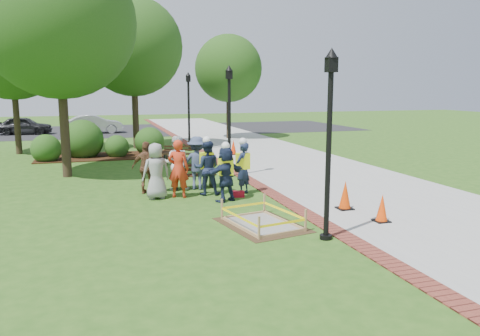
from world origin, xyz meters
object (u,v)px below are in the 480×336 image
object	(u,v)px
wet_concrete_pad	(262,216)
hivis_worker_b	(243,166)
hivis_worker_c	(207,166)
lamp_near	(329,131)
bench_near	(194,181)
cone_front	(382,209)
hivis_worker_a	(226,172)

from	to	relation	value
wet_concrete_pad	hivis_worker_b	bearing A→B (deg)	80.13
hivis_worker_c	hivis_worker_b	bearing A→B (deg)	-10.89
hivis_worker_c	lamp_near	bearing A→B (deg)	-73.39
bench_near	cone_front	xyz separation A→B (m)	(3.77, -5.50, 0.10)
lamp_near	hivis_worker_a	distance (m)	4.62
hivis_worker_b	bench_near	bearing A→B (deg)	135.73
hivis_worker_c	hivis_worker_a	bearing A→B (deg)	-71.42
bench_near	hivis_worker_c	xyz separation A→B (m)	(0.21, -1.10, 0.68)
wet_concrete_pad	hivis_worker_a	xyz separation A→B (m)	(-0.18, 2.72, 0.67)
wet_concrete_pad	hivis_worker_a	bearing A→B (deg)	93.84
wet_concrete_pad	cone_front	size ratio (longest dim) A/B	3.49
wet_concrete_pad	bench_near	bearing A→B (deg)	98.68
hivis_worker_a	hivis_worker_b	world-z (taller)	hivis_worker_b
cone_front	hivis_worker_b	distance (m)	4.86
lamp_near	hivis_worker_c	size ratio (longest dim) A/B	2.24
cone_front	lamp_near	world-z (taller)	lamp_near
wet_concrete_pad	hivis_worker_c	size ratio (longest dim) A/B	1.36
hivis_worker_c	wet_concrete_pad	bearing A→B (deg)	-81.99
wet_concrete_pad	hivis_worker_a	size ratio (longest dim) A/B	1.42
cone_front	hivis_worker_c	size ratio (longest dim) A/B	0.39
bench_near	cone_front	distance (m)	6.67
bench_near	cone_front	bearing A→B (deg)	-55.60
lamp_near	hivis_worker_a	world-z (taller)	lamp_near
wet_concrete_pad	bench_near	distance (m)	4.90
lamp_near	hivis_worker_b	world-z (taller)	lamp_near
hivis_worker_a	cone_front	bearing A→B (deg)	-46.47
hivis_worker_c	bench_near	bearing A→B (deg)	100.94
lamp_near	hivis_worker_c	xyz separation A→B (m)	(-1.55, 5.20, -1.54)
cone_front	hivis_worker_b	xyz separation A→B (m)	(-2.42, 4.18, 0.56)
bench_near	hivis_worker_c	size ratio (longest dim) A/B	0.81
lamp_near	cone_front	bearing A→B (deg)	21.71
hivis_worker_a	wet_concrete_pad	bearing A→B (deg)	-86.16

